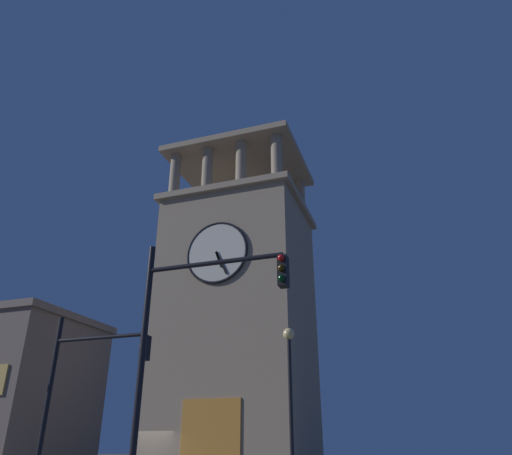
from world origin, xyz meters
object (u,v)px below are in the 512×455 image
at_px(clocktower, 238,323).
at_px(traffic_signal_far, 80,380).
at_px(street_lamp, 290,379).
at_px(traffic_signal_mid, 185,332).

height_order(clocktower, traffic_signal_far, clocktower).
bearing_deg(street_lamp, traffic_signal_mid, 85.79).
bearing_deg(traffic_signal_mid, street_lamp, -94.21).
relative_size(clocktower, traffic_signal_mid, 3.46).
distance_m(clocktower, traffic_signal_far, 15.32).
relative_size(clocktower, street_lamp, 3.85).
height_order(traffic_signal_mid, traffic_signal_far, traffic_signal_mid).
bearing_deg(street_lamp, clocktower, -59.26).
distance_m(clocktower, traffic_signal_mid, 18.53).
height_order(clocktower, traffic_signal_mid, clocktower).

